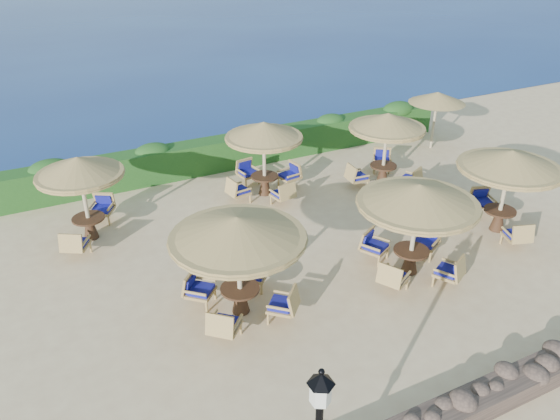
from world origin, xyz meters
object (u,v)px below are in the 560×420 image
at_px(cafe_set_1, 417,210).
at_px(cafe_set_3, 81,179).
at_px(cafe_set_4, 264,147).
at_px(cafe_set_2, 509,169).
at_px(cafe_set_5, 386,134).
at_px(cafe_set_0, 238,245).
at_px(extra_parasol, 437,98).

relative_size(cafe_set_1, cafe_set_3, 1.16).
bearing_deg(cafe_set_4, cafe_set_2, -45.86).
height_order(cafe_set_4, cafe_set_5, same).
relative_size(cafe_set_2, cafe_set_3, 1.10).
bearing_deg(cafe_set_5, cafe_set_1, -118.82).
distance_m(cafe_set_0, cafe_set_3, 5.93).
distance_m(cafe_set_3, cafe_set_4, 6.00).
distance_m(cafe_set_1, cafe_set_2, 3.95).
bearing_deg(cafe_set_5, cafe_set_2, -75.76).
xyz_separation_m(cafe_set_3, cafe_set_5, (10.24, -0.75, -0.06)).
distance_m(cafe_set_2, cafe_set_3, 12.49).
distance_m(extra_parasol, cafe_set_2, 6.95).
height_order(cafe_set_2, cafe_set_5, same).
height_order(extra_parasol, cafe_set_0, cafe_set_0).
bearing_deg(cafe_set_3, cafe_set_0, -63.24).
height_order(cafe_set_1, cafe_set_2, same).
relative_size(cafe_set_0, cafe_set_3, 1.17).
distance_m(cafe_set_4, cafe_set_5, 4.39).
bearing_deg(extra_parasol, cafe_set_4, -174.24).
bearing_deg(cafe_set_2, cafe_set_3, 155.47).
bearing_deg(cafe_set_2, cafe_set_0, -179.30).
bearing_deg(extra_parasol, cafe_set_0, -150.65).
xyz_separation_m(extra_parasol, cafe_set_5, (-3.93, -1.93, -0.28)).
distance_m(extra_parasol, cafe_set_3, 14.22).
xyz_separation_m(cafe_set_1, cafe_set_3, (-7.47, 5.79, 0.04)).
relative_size(cafe_set_3, cafe_set_5, 1.00).
height_order(cafe_set_2, cafe_set_3, same).
distance_m(cafe_set_1, cafe_set_4, 6.32).
bearing_deg(cafe_set_0, cafe_set_2, 0.70).
bearing_deg(cafe_set_0, cafe_set_5, 30.96).
relative_size(cafe_set_3, cafe_set_4, 0.96).
height_order(cafe_set_1, cafe_set_4, same).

